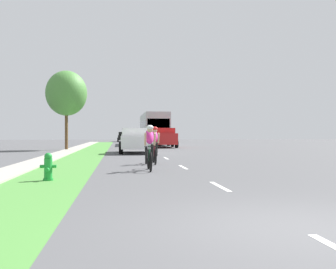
{
  "coord_description": "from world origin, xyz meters",
  "views": [
    {
      "loc": [
        -2.44,
        -5.14,
        1.29
      ],
      "look_at": [
        -0.09,
        14.03,
        1.24
      ],
      "focal_mm": 42.89,
      "sensor_mm": 36.0,
      "label": 1
    }
  ],
  "objects": [
    {
      "name": "grass_verge",
      "position": [
        -4.37,
        20.0,
        0.0
      ],
      "size": [
        2.15,
        70.0,
        0.01
      ],
      "primitive_type": "cube",
      "color": "#478438",
      "rests_on": "ground_plane"
    },
    {
      "name": "suv_red",
      "position": [
        1.71,
        31.61,
        0.95
      ],
      "size": [
        2.15,
        4.7,
        1.79
      ],
      "color": "red",
      "rests_on": "ground_plane"
    },
    {
      "name": "lane_markings_center",
      "position": [
        0.0,
        24.0,
        0.0
      ],
      "size": [
        0.12,
        52.2,
        0.01
      ],
      "color": "white",
      "rests_on": "ground_plane"
    },
    {
      "name": "fire_hydrant_green",
      "position": [
        -4.37,
        6.16,
        0.37
      ],
      "size": [
        0.44,
        0.38,
        0.76
      ],
      "color": "#1E8C33",
      "rests_on": "ground_plane"
    },
    {
      "name": "pickup_white",
      "position": [
        -1.34,
        21.27,
        0.83
      ],
      "size": [
        2.22,
        5.1,
        1.64
      ],
      "color": "silver",
      "rests_on": "ground_plane"
    },
    {
      "name": "ground_plane",
      "position": [
        0.0,
        20.0,
        0.0
      ],
      "size": [
        120.0,
        120.0,
        0.0
      ],
      "primitive_type": "plane",
      "color": "#4C4C4F"
    },
    {
      "name": "bus_silver",
      "position": [
        1.48,
        40.37,
        1.98
      ],
      "size": [
        2.78,
        11.6,
        3.48
      ],
      "color": "#A5A8AD",
      "rests_on": "ground_plane"
    },
    {
      "name": "cyclist_trailing",
      "position": [
        -0.95,
        11.81,
        0.81
      ],
      "size": [
        0.42,
        1.72,
        1.58
      ],
      "color": "black",
      "rests_on": "ground_plane"
    },
    {
      "name": "street_tree_near",
      "position": [
        -6.53,
        26.97,
        4.43
      ],
      "size": [
        3.2,
        3.2,
        6.2
      ],
      "color": "brown",
      "rests_on": "ground_plane"
    },
    {
      "name": "sedan_black",
      "position": [
        -1.71,
        57.77,
        0.77
      ],
      "size": [
        1.98,
        4.3,
        1.52
      ],
      "color": "black",
      "rests_on": "ground_plane"
    },
    {
      "name": "cyclist_lead",
      "position": [
        -1.38,
        8.79,
        0.81
      ],
      "size": [
        0.42,
        1.72,
        1.58
      ],
      "color": "black",
      "rests_on": "ground_plane"
    },
    {
      "name": "sidewalk_concrete",
      "position": [
        -6.05,
        20.0,
        0.0
      ],
      "size": [
        1.22,
        70.0,
        0.1
      ],
      "primitive_type": "cube",
      "color": "#9E998E",
      "rests_on": "ground_plane"
    }
  ]
}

